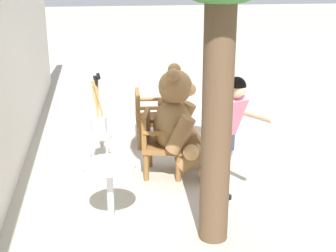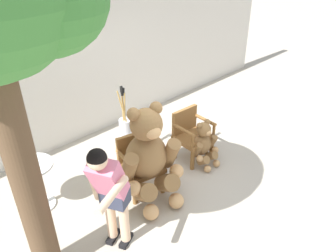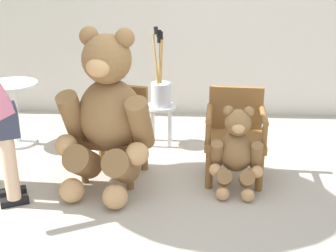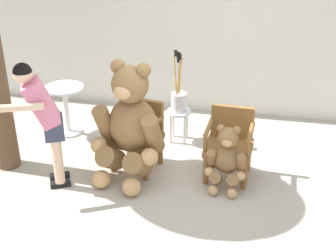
{
  "view_description": "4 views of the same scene",
  "coord_description": "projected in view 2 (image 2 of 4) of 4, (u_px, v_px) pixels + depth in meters",
  "views": [
    {
      "loc": [
        -6.31,
        1.25,
        2.62
      ],
      "look_at": [
        -0.39,
        0.31,
        0.61
      ],
      "focal_mm": 50.0,
      "sensor_mm": 36.0,
      "label": 1
    },
    {
      "loc": [
        -2.98,
        -2.56,
        3.33
      ],
      "look_at": [
        -0.09,
        0.34,
        0.93
      ],
      "focal_mm": 35.0,
      "sensor_mm": 36.0,
      "label": 2
    },
    {
      "loc": [
        0.16,
        -3.7,
        2.09
      ],
      "look_at": [
        -0.05,
        0.3,
        0.57
      ],
      "focal_mm": 50.0,
      "sensor_mm": 36.0,
      "label": 3
    },
    {
      "loc": [
        0.83,
        -4.57,
        3.16
      ],
      "look_at": [
        -0.07,
        -0.11,
        0.89
      ],
      "focal_mm": 50.0,
      "sensor_mm": 36.0,
      "label": 4
    }
  ],
  "objects": [
    {
      "name": "ground_plane",
      "position": [
        188.0,
        184.0,
        5.06
      ],
      "size": [
        60.0,
        60.0,
        0.0
      ],
      "primitive_type": "plane",
      "color": "#B2A899"
    },
    {
      "name": "back_wall",
      "position": [
        90.0,
        60.0,
        5.82
      ],
      "size": [
        10.0,
        0.16,
        2.8
      ],
      "primitive_type": "cube",
      "color": "beige",
      "rests_on": "ground"
    },
    {
      "name": "wooden_chair_left",
      "position": [
        139.0,
        162.0,
        4.77
      ],
      "size": [
        0.66,
        0.63,
        0.86
      ],
      "color": "brown",
      "rests_on": "ground"
    },
    {
      "name": "wooden_chair_right",
      "position": [
        191.0,
        134.0,
        5.46
      ],
      "size": [
        0.59,
        0.55,
        0.86
      ],
      "color": "brown",
      "rests_on": "ground"
    },
    {
      "name": "teddy_bear_large",
      "position": [
        149.0,
        156.0,
        4.46
      ],
      "size": [
        0.92,
        0.92,
        1.47
      ],
      "color": "olive",
      "rests_on": "ground"
    },
    {
      "name": "teddy_bear_small",
      "position": [
        204.0,
        144.0,
        5.32
      ],
      "size": [
        0.48,
        0.46,
        0.8
      ],
      "color": "olive",
      "rests_on": "ground"
    },
    {
      "name": "person_visitor",
      "position": [
        110.0,
        189.0,
        3.59
      ],
      "size": [
        0.68,
        0.69,
        1.55
      ],
      "color": "black",
      "rests_on": "ground"
    },
    {
      "name": "white_stool",
      "position": [
        127.0,
        139.0,
        5.53
      ],
      "size": [
        0.34,
        0.34,
        0.46
      ],
      "color": "silver",
      "rests_on": "ground"
    },
    {
      "name": "brush_bucket",
      "position": [
        125.0,
        124.0,
        5.38
      ],
      "size": [
        0.22,
        0.22,
        0.88
      ],
      "color": "silver",
      "rests_on": "white_stool"
    },
    {
      "name": "round_side_table",
      "position": [
        35.0,
        181.0,
        4.43
      ],
      "size": [
        0.56,
        0.56,
        0.72
      ],
      "color": "silver",
      "rests_on": "ground"
    }
  ]
}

